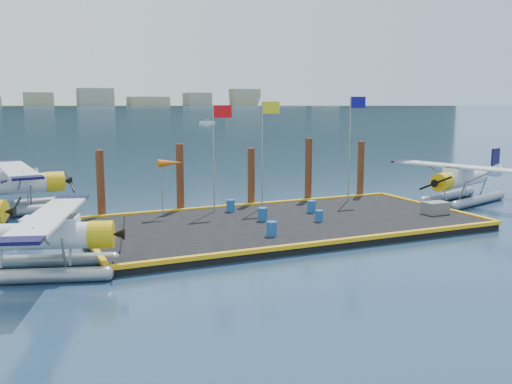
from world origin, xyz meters
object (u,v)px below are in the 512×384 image
Objects in this scene: drum_3 at (272,229)px; drum_5 at (231,206)px; drum_0 at (263,214)px; piling_4 at (361,171)px; flagpole_blue at (352,133)px; seaplane_c at (10,188)px; drum_1 at (319,216)px; piling_1 at (180,180)px; piling_3 at (308,172)px; seaplane_a at (42,240)px; seaplane_d at (461,181)px; windsock at (170,164)px; drum_2 at (311,207)px; flagpole_red at (217,141)px; piling_2 at (251,179)px; piling_0 at (101,187)px; flagpole_yellow at (265,138)px; crate at (435,208)px.

drum_5 is (0.47, 6.34, -0.00)m from drum_3.
drum_0 is at bearing -79.14° from drum_5.
piling_4 is (10.60, 8.26, 1.26)m from drum_3.
flagpole_blue is (7.74, 3.39, 3.94)m from drum_0.
seaplane_c reaches higher than drum_1.
piling_1 is at bearing 131.36° from drum_1.
piling_1 is at bearing 57.53° from seaplane_c.
piling_4 is at bearing 41.58° from flagpole_blue.
piling_3 is (17.53, -4.67, 0.57)m from seaplane_c.
seaplane_d is (26.13, 5.50, 0.08)m from seaplane_a.
windsock is at bearing -170.47° from piling_3.
drum_2 is 7.40m from piling_4.
drum_0 is 3.13m from drum_5.
seaplane_c is 2.38× the size of piling_3.
flagpole_red is 1.43× the size of piling_1.
drum_1 is at bearing -80.31° from piling_2.
drum_3 is 0.17× the size of piling_4.
drum_3 is at bearing -137.11° from drum_2.
piling_4 is (1.80, 1.60, -2.69)m from flagpole_blue.
drum_0 is at bearing -107.14° from piling_2.
flagpole_blue is (18.88, 7.39, 3.31)m from seaplane_a.
piling_3 is (6.13, 1.92, 1.41)m from drum_5.
seaplane_d is 12.71m from drum_1.
flagpole_red is at bearing -166.75° from piling_3.
piling_2 is 4.01m from piling_3.
piling_3 is (8.50, 0.00, 0.05)m from piling_1.
piling_2 is 0.88× the size of piling_3.
seaplane_c is 2.69× the size of piling_2.
piling_3 is (13.00, 0.00, 0.15)m from piling_0.
flagpole_red is at bearing 152.68° from drum_2.
flagpole_yellow is at bearing 0.00° from windsock.
seaplane_c is at bearing 165.09° from piling_3.
piling_0 is (-10.08, 6.34, 1.31)m from drum_1.
drum_2 is 6.30m from flagpole_blue.
piling_4 is at bearing 90.45° from crate.
piling_3 is (3.80, 1.60, -2.36)m from flagpole_yellow.
flagpole_blue is (5.11, 4.74, 3.99)m from drum_1.
flagpole_yellow is 1.55× the size of piling_0.
flagpole_blue is at bearing -8.51° from piling_1.
seaplane_a is 10.45m from windsock.
piling_2 reaches higher than drum_1.
flagpole_yellow is (-7.85, 5.63, 3.78)m from crate.
seaplane_a is at bearing -146.17° from drum_5.
windsock reaches higher than seaplane_d.
seaplane_c is 14.73× the size of drum_0.
piling_2 is at bearing 165.52° from flagpole_blue.
drum_0 is 1.02× the size of drum_3.
seaplane_c reaches higher than drum_2.
windsock is (-3.40, 0.32, 2.49)m from drum_5.
flagpole_yellow is at bearing 125.39° from drum_2.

